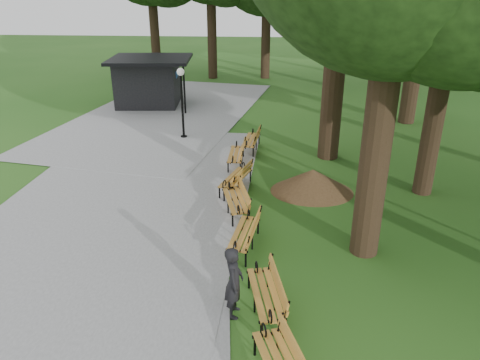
# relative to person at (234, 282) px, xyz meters

# --- Properties ---
(ground) EXTENTS (100.00, 100.00, 0.00)m
(ground) POSITION_rel_person_xyz_m (-0.07, 1.29, -0.79)
(ground) COLOR #245518
(ground) RESTS_ON ground
(path) EXTENTS (12.00, 38.00, 0.06)m
(path) POSITION_rel_person_xyz_m (-4.07, 4.29, -0.76)
(path) COLOR gray
(path) RESTS_ON ground
(person) EXTENTS (0.39, 0.58, 1.59)m
(person) POSITION_rel_person_xyz_m (0.00, 0.00, 0.00)
(person) COLOR black
(person) RESTS_ON ground
(kiosk) EXTENTS (4.48, 3.98, 2.63)m
(kiosk) POSITION_rel_person_xyz_m (-6.19, 17.00, 0.52)
(kiosk) COLOR black
(kiosk) RESTS_ON ground
(lamp_post) EXTENTS (0.32, 0.32, 3.05)m
(lamp_post) POSITION_rel_person_xyz_m (-3.21, 11.45, 1.41)
(lamp_post) COLOR black
(lamp_post) RESTS_ON ground
(dirt_mound) EXTENTS (2.28, 2.28, 0.79)m
(dirt_mound) POSITION_rel_person_xyz_m (2.04, 6.20, -0.40)
(dirt_mound) COLOR #47301C
(dirt_mound) RESTS_ON ground
(bench_2) EXTENTS (1.01, 1.99, 0.88)m
(bench_2) POSITION_rel_person_xyz_m (0.64, 0.13, -0.35)
(bench_2) COLOR #C4812D
(bench_2) RESTS_ON ground
(bench_3) EXTENTS (0.91, 1.97, 0.88)m
(bench_3) POSITION_rel_person_xyz_m (0.04, 2.56, -0.35)
(bench_3) COLOR #C4812D
(bench_3) RESTS_ON ground
(bench_4) EXTENTS (1.09, 2.00, 0.88)m
(bench_4) POSITION_rel_person_xyz_m (-0.34, 4.47, -0.35)
(bench_4) COLOR #C4812D
(bench_4) RESTS_ON ground
(bench_5) EXTENTS (1.17, 2.00, 0.88)m
(bench_5) POSITION_rel_person_xyz_m (-0.47, 6.13, -0.35)
(bench_5) COLOR #C4812D
(bench_5) RESTS_ON ground
(bench_6) EXTENTS (0.64, 1.90, 0.88)m
(bench_6) POSITION_rel_person_xyz_m (-0.64, 8.37, -0.35)
(bench_6) COLOR #C4812D
(bench_6) RESTS_ON ground
(bench_7) EXTENTS (0.83, 1.96, 0.88)m
(bench_7) POSITION_rel_person_xyz_m (-0.17, 10.06, -0.35)
(bench_7) COLOR #C4812D
(bench_7) RESTS_ON ground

